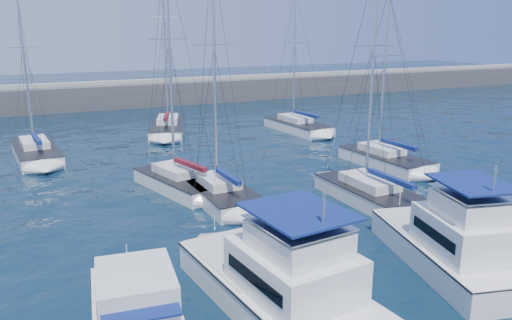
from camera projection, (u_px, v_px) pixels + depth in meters
name	position (u px, v px, depth m)	size (l,w,h in m)	color
ground	(354.00, 262.00, 22.57)	(220.00, 220.00, 0.00)	black
breakwater	(129.00, 98.00, 67.95)	(160.00, 6.00, 4.45)	#424244
motor_yacht_port_outer	(137.00, 315.00, 16.77)	(3.56, 6.65, 3.20)	silver
motor_yacht_port_inner	(282.00, 283.00, 18.48)	(4.96, 9.88, 4.69)	silver
motor_yacht_stbd_inner	(454.00, 246.00, 21.62)	(5.34, 9.07, 4.69)	silver
sailboat_mid_b	(180.00, 182.00, 32.62)	(4.90, 7.92, 15.41)	silver
sailboat_mid_c	(221.00, 194.00, 30.23)	(3.18, 6.93, 14.99)	silver
sailboat_mid_d	(374.00, 195.00, 30.05)	(3.33, 8.50, 14.88)	silver
sailboat_mid_e	(385.00, 159.00, 38.24)	(3.59, 7.98, 13.21)	silver
sailboat_back_a	(36.00, 152.00, 40.36)	(3.85, 9.03, 14.10)	silver
sailboat_back_b	(168.00, 127.00, 50.53)	(6.02, 10.16, 18.20)	silver
sailboat_back_c	(298.00, 126.00, 51.20)	(3.81, 8.74, 14.11)	silver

